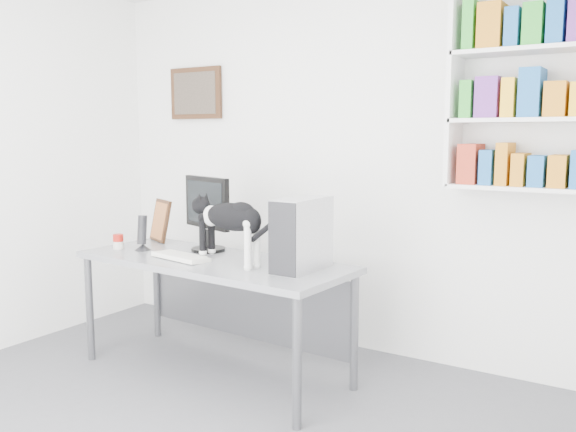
{
  "coord_description": "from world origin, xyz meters",
  "views": [
    {
      "loc": [
        2.07,
        -1.96,
        1.57
      ],
      "look_at": [
        -0.12,
        1.53,
        1.01
      ],
      "focal_mm": 38.0,
      "sensor_mm": 36.0,
      "label": 1
    }
  ],
  "objects_px": {
    "desk": "(213,317)",
    "leaning_print": "(161,220)",
    "soup_can": "(118,242)",
    "bookshelf": "(541,85)",
    "speaker": "(142,232)",
    "monitor": "(208,213)",
    "keyboard": "(181,257)",
    "cat": "(231,232)",
    "pc_tower": "(302,234)"
  },
  "relations": [
    {
      "from": "keyboard",
      "to": "cat",
      "type": "xyz_separation_m",
      "value": [
        0.37,
        0.04,
        0.18
      ]
    },
    {
      "from": "bookshelf",
      "to": "monitor",
      "type": "xyz_separation_m",
      "value": [
        -1.98,
        -0.62,
        -0.82
      ]
    },
    {
      "from": "leaning_print",
      "to": "cat",
      "type": "bearing_deg",
      "value": 3.0
    },
    {
      "from": "desk",
      "to": "leaning_print",
      "type": "xyz_separation_m",
      "value": [
        -0.74,
        0.3,
        0.55
      ]
    },
    {
      "from": "bookshelf",
      "to": "pc_tower",
      "type": "xyz_separation_m",
      "value": [
        -1.14,
        -0.78,
        -0.86
      ]
    },
    {
      "from": "monitor",
      "to": "pc_tower",
      "type": "height_order",
      "value": "monitor"
    },
    {
      "from": "keyboard",
      "to": "cat",
      "type": "height_order",
      "value": "cat"
    },
    {
      "from": "desk",
      "to": "keyboard",
      "type": "bearing_deg",
      "value": -141.52
    },
    {
      "from": "monitor",
      "to": "cat",
      "type": "relative_size",
      "value": 0.8
    },
    {
      "from": "desk",
      "to": "keyboard",
      "type": "distance_m",
      "value": 0.45
    },
    {
      "from": "soup_can",
      "to": "cat",
      "type": "height_order",
      "value": "cat"
    },
    {
      "from": "bookshelf",
      "to": "speaker",
      "type": "xyz_separation_m",
      "value": [
        -2.38,
        -0.85,
        -0.95
      ]
    },
    {
      "from": "leaning_print",
      "to": "soup_can",
      "type": "relative_size",
      "value": 3.08
    },
    {
      "from": "pc_tower",
      "to": "keyboard",
      "type": "bearing_deg",
      "value": -169.33
    },
    {
      "from": "cat",
      "to": "bookshelf",
      "type": "bearing_deg",
      "value": 38.31
    },
    {
      "from": "desk",
      "to": "soup_can",
      "type": "distance_m",
      "value": 0.89
    },
    {
      "from": "speaker",
      "to": "monitor",
      "type": "bearing_deg",
      "value": 15.05
    },
    {
      "from": "desk",
      "to": "cat",
      "type": "relative_size",
      "value": 2.85
    },
    {
      "from": "desk",
      "to": "monitor",
      "type": "xyz_separation_m",
      "value": [
        -0.19,
        0.19,
        0.65
      ]
    },
    {
      "from": "desk",
      "to": "pc_tower",
      "type": "bearing_deg",
      "value": 6.31
    },
    {
      "from": "pc_tower",
      "to": "soup_can",
      "type": "height_order",
      "value": "pc_tower"
    },
    {
      "from": "soup_can",
      "to": "pc_tower",
      "type": "bearing_deg",
      "value": 4.92
    },
    {
      "from": "leaning_print",
      "to": "cat",
      "type": "height_order",
      "value": "cat"
    },
    {
      "from": "leaning_print",
      "to": "soup_can",
      "type": "xyz_separation_m",
      "value": [
        -0.03,
        -0.39,
        -0.11
      ]
    },
    {
      "from": "soup_can",
      "to": "cat",
      "type": "distance_m",
      "value": 0.98
    },
    {
      "from": "bookshelf",
      "to": "pc_tower",
      "type": "relative_size",
      "value": 2.9
    },
    {
      "from": "desk",
      "to": "leaning_print",
      "type": "relative_size",
      "value": 5.76
    },
    {
      "from": "bookshelf",
      "to": "speaker",
      "type": "height_order",
      "value": "bookshelf"
    },
    {
      "from": "keyboard",
      "to": "pc_tower",
      "type": "bearing_deg",
      "value": 20.26
    },
    {
      "from": "keyboard",
      "to": "speaker",
      "type": "distance_m",
      "value": 0.45
    },
    {
      "from": "monitor",
      "to": "cat",
      "type": "distance_m",
      "value": 0.48
    },
    {
      "from": "desk",
      "to": "cat",
      "type": "distance_m",
      "value": 0.63
    },
    {
      "from": "pc_tower",
      "to": "speaker",
      "type": "xyz_separation_m",
      "value": [
        -1.24,
        -0.06,
        -0.09
      ]
    },
    {
      "from": "keyboard",
      "to": "speaker",
      "type": "height_order",
      "value": "speaker"
    },
    {
      "from": "leaning_print",
      "to": "soup_can",
      "type": "distance_m",
      "value": 0.41
    },
    {
      "from": "bookshelf",
      "to": "desk",
      "type": "height_order",
      "value": "bookshelf"
    },
    {
      "from": "speaker",
      "to": "cat",
      "type": "bearing_deg",
      "value": -17.42
    },
    {
      "from": "cat",
      "to": "monitor",
      "type": "bearing_deg",
      "value": 155.14
    },
    {
      "from": "leaning_print",
      "to": "keyboard",
      "type": "bearing_deg",
      "value": -11.43
    },
    {
      "from": "keyboard",
      "to": "cat",
      "type": "bearing_deg",
      "value": 16.35
    },
    {
      "from": "bookshelf",
      "to": "keyboard",
      "type": "bearing_deg",
      "value": -154.47
    },
    {
      "from": "keyboard",
      "to": "pc_tower",
      "type": "relative_size",
      "value": 0.98
    },
    {
      "from": "desk",
      "to": "pc_tower",
      "type": "xyz_separation_m",
      "value": [
        0.65,
        0.03,
        0.6
      ]
    },
    {
      "from": "soup_can",
      "to": "bookshelf",
      "type": "bearing_deg",
      "value": 19.52
    },
    {
      "from": "desk",
      "to": "speaker",
      "type": "distance_m",
      "value": 0.78
    },
    {
      "from": "cat",
      "to": "soup_can",
      "type": "bearing_deg",
      "value": -170.21
    },
    {
      "from": "desk",
      "to": "cat",
      "type": "bearing_deg",
      "value": -16.36
    },
    {
      "from": "bookshelf",
      "to": "leaning_print",
      "type": "xyz_separation_m",
      "value": [
        -2.52,
        -0.51,
        -0.92
      ]
    },
    {
      "from": "pc_tower",
      "to": "bookshelf",
      "type": "bearing_deg",
      "value": 34.86
    },
    {
      "from": "keyboard",
      "to": "leaning_print",
      "type": "distance_m",
      "value": 0.72
    }
  ]
}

